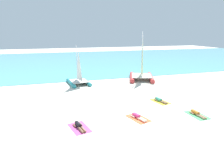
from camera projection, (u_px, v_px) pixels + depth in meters
ground_plane at (102, 85)px, 24.07m from camera, size 120.00×120.00×0.00m
ocean_water at (77, 60)px, 45.27m from camera, size 120.00×40.00×0.05m
sailboat_teal at (79, 79)px, 24.42m from camera, size 2.71×3.85×4.70m
sailboat_red at (142, 73)px, 26.75m from camera, size 4.63×5.60×6.28m
towel_leftmost at (79, 128)px, 13.36m from camera, size 1.49×2.09×0.01m
sunbather_leftmost at (79, 126)px, 13.39m from camera, size 0.73×1.56×0.30m
towel_center_left at (138, 118)px, 14.84m from camera, size 1.57×2.12×0.01m
sunbather_center_left at (138, 116)px, 14.87m from camera, size 0.79×1.55×0.30m
towel_center_right at (160, 102)px, 18.44m from camera, size 1.45×2.08×0.01m
sunbather_center_right at (160, 100)px, 18.47m from camera, size 0.70×1.56×0.30m
towel_rightmost at (197, 115)px, 15.41m from camera, size 1.14×1.92×0.01m
sunbather_rightmost at (197, 113)px, 15.44m from camera, size 0.55×1.56×0.30m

